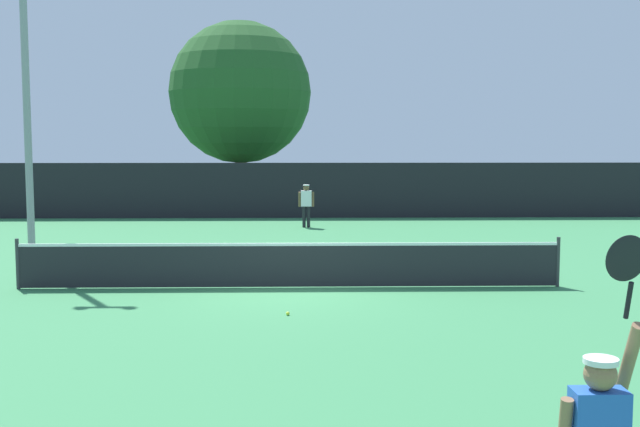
{
  "coord_description": "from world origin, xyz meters",
  "views": [
    {
      "loc": [
        0.26,
        -16.29,
        3.15
      ],
      "look_at": [
        0.7,
        2.54,
        1.35
      ],
      "focal_mm": 43.48,
      "sensor_mm": 36.0,
      "label": 1
    }
  ],
  "objects_px": {
    "player_receiving": "(306,202)",
    "parked_car_near": "(238,190)",
    "large_tree": "(240,93)",
    "light_pole": "(25,44)",
    "parked_car_mid": "(423,186)",
    "tennis_ball": "(288,314)"
  },
  "relations": [
    {
      "from": "light_pole",
      "to": "large_tree",
      "type": "distance_m",
      "value": 17.5
    },
    {
      "from": "light_pole",
      "to": "large_tree",
      "type": "height_order",
      "value": "light_pole"
    },
    {
      "from": "tennis_ball",
      "to": "parked_car_mid",
      "type": "bearing_deg",
      "value": 75.96
    },
    {
      "from": "tennis_ball",
      "to": "light_pole",
      "type": "relative_size",
      "value": 0.01
    },
    {
      "from": "light_pole",
      "to": "large_tree",
      "type": "xyz_separation_m",
      "value": [
        3.91,
        17.06,
        -0.14
      ]
    },
    {
      "from": "tennis_ball",
      "to": "parked_car_mid",
      "type": "height_order",
      "value": "parked_car_mid"
    },
    {
      "from": "light_pole",
      "to": "parked_car_mid",
      "type": "bearing_deg",
      "value": 57.18
    },
    {
      "from": "large_tree",
      "to": "player_receiving",
      "type": "bearing_deg",
      "value": -71.02
    },
    {
      "from": "light_pole",
      "to": "parked_car_mid",
      "type": "height_order",
      "value": "light_pole"
    },
    {
      "from": "large_tree",
      "to": "parked_car_near",
      "type": "height_order",
      "value": "large_tree"
    },
    {
      "from": "tennis_ball",
      "to": "light_pole",
      "type": "xyz_separation_m",
      "value": [
        -6.53,
        5.74,
        5.44
      ]
    },
    {
      "from": "player_receiving",
      "to": "light_pole",
      "type": "distance_m",
      "value": 11.7
    },
    {
      "from": "parked_car_near",
      "to": "parked_car_mid",
      "type": "height_order",
      "value": "same"
    },
    {
      "from": "light_pole",
      "to": "parked_car_mid",
      "type": "relative_size",
      "value": 2.24
    },
    {
      "from": "player_receiving",
      "to": "light_pole",
      "type": "xyz_separation_m",
      "value": [
        -6.94,
        -8.26,
        4.54
      ]
    },
    {
      "from": "tennis_ball",
      "to": "light_pole",
      "type": "distance_m",
      "value": 10.26
    },
    {
      "from": "player_receiving",
      "to": "parked_car_near",
      "type": "distance_m",
      "value": 9.62
    },
    {
      "from": "player_receiving",
      "to": "light_pole",
      "type": "height_order",
      "value": "light_pole"
    },
    {
      "from": "player_receiving",
      "to": "large_tree",
      "type": "xyz_separation_m",
      "value": [
        -3.02,
        8.79,
        4.39
      ]
    },
    {
      "from": "player_receiving",
      "to": "parked_car_near",
      "type": "bearing_deg",
      "value": -70.6
    },
    {
      "from": "large_tree",
      "to": "parked_car_near",
      "type": "distance_m",
      "value": 4.56
    },
    {
      "from": "player_receiving",
      "to": "parked_car_near",
      "type": "height_order",
      "value": "parked_car_near"
    }
  ]
}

